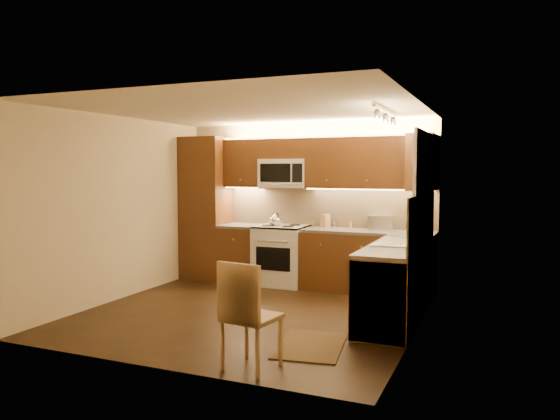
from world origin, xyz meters
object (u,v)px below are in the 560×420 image
at_px(microwave, 285,173).
at_px(toaster_oven, 379,222).
at_px(knife_block, 326,221).
at_px(stove, 281,255).
at_px(soap_bottle, 424,231).
at_px(sink, 399,237).
at_px(dining_chair, 252,315).
at_px(kettle, 275,219).

distance_m(microwave, toaster_oven, 1.64).
bearing_deg(knife_block, microwave, -162.84).
height_order(stove, knife_block, knife_block).
xyz_separation_m(knife_block, soap_bottle, (1.59, -0.88, 0.01)).
relative_size(sink, soap_bottle, 4.08).
distance_m(stove, soap_bottle, 2.41).
relative_size(toaster_oven, soap_bottle, 1.69).
bearing_deg(knife_block, stove, -151.36).
height_order(sink, soap_bottle, soap_bottle).
bearing_deg(stove, toaster_oven, 6.89).
distance_m(microwave, knife_block, 0.97).
relative_size(soap_bottle, dining_chair, 0.22).
relative_size(knife_block, dining_chair, 0.20).
bearing_deg(sink, toaster_oven, 111.78).
bearing_deg(stove, dining_chair, -71.61).
xyz_separation_m(stove, dining_chair, (1.11, -3.35, 0.03)).
bearing_deg(kettle, sink, -3.85).
bearing_deg(knife_block, kettle, -147.42).
distance_m(microwave, sink, 2.48).
relative_size(kettle, soap_bottle, 1.00).
relative_size(sink, kettle, 4.07).
height_order(microwave, kettle, microwave).
height_order(toaster_oven, dining_chair, toaster_oven).
relative_size(sink, toaster_oven, 2.41).
bearing_deg(microwave, soap_bottle, -20.50).
relative_size(microwave, dining_chair, 0.77).
bearing_deg(sink, microwave, 147.79).
bearing_deg(stove, microwave, 90.00).
xyz_separation_m(microwave, knife_block, (0.65, 0.05, -0.72)).
distance_m(sink, kettle, 2.32).
height_order(kettle, dining_chair, kettle).
distance_m(sink, soap_bottle, 0.49).
height_order(sink, dining_chair, sink).
bearing_deg(knife_block, toaster_oven, 12.87).
xyz_separation_m(stove, soap_bottle, (2.24, -0.70, 0.55)).
bearing_deg(microwave, stove, -90.00).
distance_m(toaster_oven, dining_chair, 3.58).
bearing_deg(dining_chair, stove, 116.87).
bearing_deg(dining_chair, kettle, 118.36).
height_order(soap_bottle, dining_chair, soap_bottle).
bearing_deg(microwave, knife_block, 4.09).
bearing_deg(stove, soap_bottle, -17.41).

